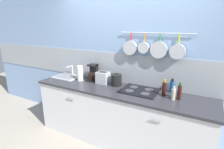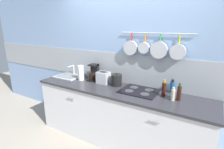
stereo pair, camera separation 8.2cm
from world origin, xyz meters
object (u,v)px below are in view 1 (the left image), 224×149
(kettle, at_px, (116,80))
(bottle_sesame_oil, at_px, (173,94))
(paper_towel_roll, at_px, (80,73))
(bottle_olive_oil, at_px, (179,92))
(toaster, at_px, (103,78))
(coffee_maker, at_px, (93,74))
(bottle_dish_soap, at_px, (172,86))
(bottle_hot_sauce, at_px, (164,88))

(kettle, relative_size, bottle_sesame_oil, 1.15)
(paper_towel_roll, bearing_deg, kettle, 6.14)
(bottle_sesame_oil, bearing_deg, bottle_olive_oil, 35.20)
(bottle_sesame_oil, bearing_deg, toaster, 173.90)
(toaster, distance_m, bottle_sesame_oil, 1.18)
(paper_towel_roll, xyz_separation_m, coffee_maker, (0.19, 0.12, -0.01))
(toaster, bearing_deg, bottle_olive_oil, -3.67)
(bottle_dish_soap, bearing_deg, toaster, -172.53)
(coffee_maker, bearing_deg, paper_towel_roll, -147.39)
(bottle_dish_soap, xyz_separation_m, bottle_sesame_oil, (0.07, -0.27, -0.01))
(paper_towel_roll, height_order, kettle, paper_towel_roll)
(bottle_hot_sauce, relative_size, bottle_dish_soap, 1.18)
(kettle, distance_m, bottle_dish_soap, 0.86)
(kettle, relative_size, bottle_olive_oil, 0.89)
(paper_towel_roll, xyz_separation_m, bottle_sesame_oil, (1.60, -0.06, -0.05))
(toaster, distance_m, bottle_dish_soap, 1.11)
(kettle, bearing_deg, toaster, -178.24)
(kettle, height_order, bottle_sesame_oil, kettle)
(paper_towel_roll, distance_m, bottle_hot_sauce, 1.46)
(bottle_hot_sauce, bearing_deg, bottle_olive_oil, -9.34)
(bottle_olive_oil, bearing_deg, toaster, 176.33)
(kettle, xyz_separation_m, bottle_dish_soap, (0.85, 0.14, -0.00))
(bottle_dish_soap, distance_m, bottle_olive_oil, 0.26)
(kettle, bearing_deg, paper_towel_roll, -173.86)
(kettle, height_order, bottle_dish_soap, kettle)
(bottle_hot_sauce, bearing_deg, coffee_maker, 175.41)
(coffee_maker, height_order, bottle_dish_soap, coffee_maker)
(toaster, height_order, kettle, kettle)
(toaster, bearing_deg, bottle_hot_sauce, -2.52)
(paper_towel_roll, relative_size, bottle_dish_soap, 1.32)
(paper_towel_roll, bearing_deg, bottle_dish_soap, 7.80)
(paper_towel_roll, distance_m, kettle, 0.69)
(coffee_maker, height_order, bottle_hot_sauce, coffee_maker)
(bottle_hot_sauce, bearing_deg, paper_towel_roll, -179.20)
(bottle_dish_soap, xyz_separation_m, bottle_olive_oil, (0.14, -0.22, 0.01))
(bottle_dish_soap, bearing_deg, paper_towel_roll, -172.20)
(paper_towel_roll, relative_size, toaster, 1.21)
(toaster, bearing_deg, paper_towel_roll, -171.35)
(bottle_sesame_oil, xyz_separation_m, bottle_olive_oil, (0.07, 0.05, 0.02))
(coffee_maker, height_order, bottle_olive_oil, coffee_maker)
(bottle_dish_soap, relative_size, bottle_sesame_oil, 1.10)
(toaster, relative_size, bottle_dish_soap, 1.09)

